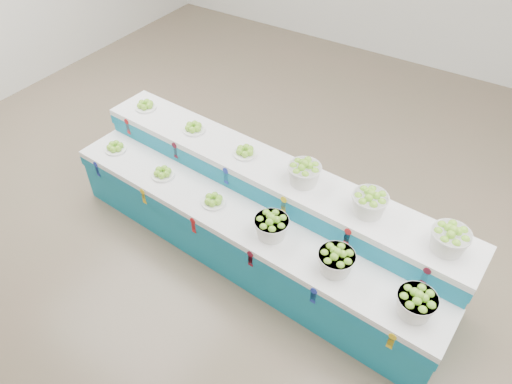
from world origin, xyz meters
TOP-DOWN VIEW (x-y plane):
  - ground at (0.00, 0.00)m, footprint 10.00×10.00m
  - display_stand at (0.27, -0.37)m, footprint 4.53×1.47m
  - plate_lower_left at (-1.63, -0.51)m, footprint 0.28×0.28m
  - plate_lower_mid at (-0.84, -0.57)m, footprint 0.28×0.28m
  - plate_lower_right at (-0.10, -0.62)m, footprint 0.28×0.28m
  - basket_lower_left at (0.64, -0.68)m, footprint 0.37×0.37m
  - basket_lower_mid at (1.36, -0.73)m, footprint 0.37×0.37m
  - basket_lower_right at (2.11, -0.79)m, footprint 0.37×0.37m
  - plate_upper_left at (-1.59, 0.04)m, footprint 0.28×0.28m
  - plate_upper_mid at (-0.80, -0.02)m, footprint 0.28×0.28m
  - plate_upper_right at (-0.06, -0.07)m, footprint 0.28×0.28m
  - basket_upper_left at (0.68, -0.13)m, footprint 0.37×0.37m
  - basket_upper_mid at (1.40, -0.18)m, footprint 0.37×0.37m
  - basket_upper_right at (2.15, -0.23)m, footprint 0.37×0.37m

SIDE VIEW (x-z plane):
  - ground at x=0.00m, z-range 0.00..0.00m
  - display_stand at x=0.27m, z-range 0.00..1.02m
  - plate_lower_left at x=-1.63m, z-range 0.72..0.82m
  - plate_lower_mid at x=-0.84m, z-range 0.72..0.82m
  - plate_lower_right at x=-0.10m, z-range 0.72..0.82m
  - basket_lower_left at x=0.64m, z-range 0.72..0.97m
  - basket_lower_mid at x=1.36m, z-range 0.72..0.97m
  - basket_lower_right at x=2.11m, z-range 0.72..0.97m
  - plate_upper_left at x=-1.59m, z-range 1.02..1.12m
  - plate_upper_mid at x=-0.80m, z-range 1.02..1.12m
  - plate_upper_right at x=-0.06m, z-range 1.02..1.12m
  - basket_upper_left at x=0.68m, z-range 1.02..1.27m
  - basket_upper_mid at x=1.40m, z-range 1.02..1.27m
  - basket_upper_right at x=2.15m, z-range 1.02..1.27m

